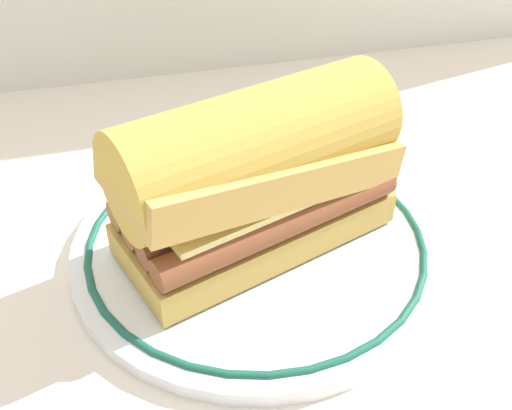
# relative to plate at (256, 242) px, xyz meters

# --- Properties ---
(ground_plane) EXTENTS (1.50, 1.50, 0.00)m
(ground_plane) POSITION_rel_plate_xyz_m (0.01, 0.02, -0.01)
(ground_plane) COLOR silver
(plate) EXTENTS (0.29, 0.29, 0.01)m
(plate) POSITION_rel_plate_xyz_m (0.00, 0.00, 0.00)
(plate) COLOR white
(plate) RESTS_ON ground_plane
(sausage_sandwich) EXTENTS (0.23, 0.15, 0.12)m
(sausage_sandwich) POSITION_rel_plate_xyz_m (0.00, -0.00, 0.07)
(sausage_sandwich) COLOR gold
(sausage_sandwich) RESTS_ON plate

